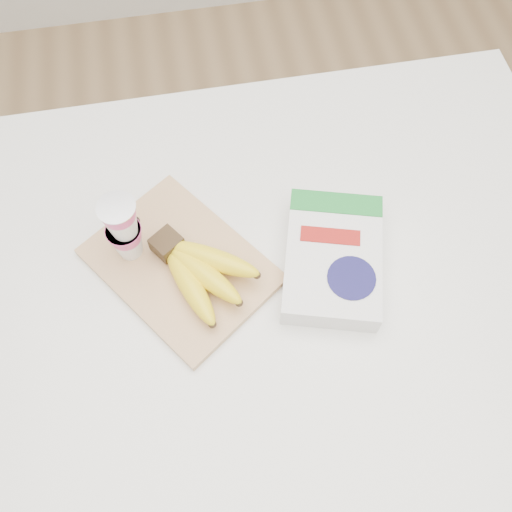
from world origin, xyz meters
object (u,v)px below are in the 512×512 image
Objects in this scene: cutting_board at (181,265)px; bananas at (199,270)px; cereal_box at (333,258)px; yogurt_stack at (123,228)px; table at (238,365)px.

cutting_board is 0.06m from bananas.
cutting_board is 1.12× the size of cereal_box.
yogurt_stack is 0.37m from cereal_box.
yogurt_stack is at bearing 153.62° from table.
cereal_box is (0.35, -0.08, -0.07)m from yogurt_stack.
bananas is at bearing -32.55° from yogurt_stack.
cutting_board is at bearing -26.21° from yogurt_stack.
yogurt_stack reaches higher than table.
cutting_board is 1.53× the size of bananas.
cereal_box is (0.19, -0.00, 0.54)m from table.
bananas is (-0.05, 0.01, 0.56)m from table.
bananas reaches higher than table.
cutting_board is at bearing 153.46° from table.
bananas is 0.73× the size of cereal_box.
cutting_board is 0.27m from cereal_box.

